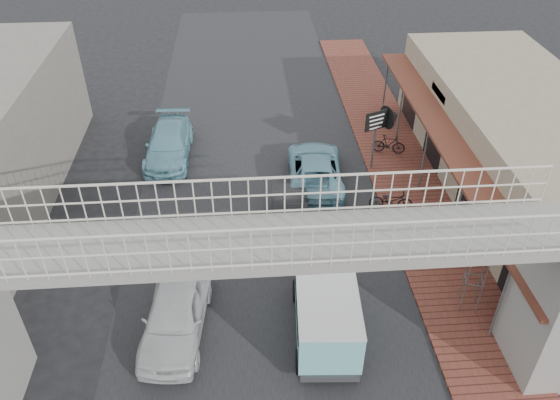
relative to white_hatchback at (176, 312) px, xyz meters
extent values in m
plane|color=black|center=(2.84, 2.01, -0.77)|extent=(120.00, 120.00, 0.00)
cube|color=black|center=(2.84, 2.01, -0.76)|extent=(10.00, 60.00, 0.01)
cube|color=brown|center=(9.34, 5.01, -0.72)|extent=(3.00, 40.00, 0.10)
cube|color=gray|center=(13.84, 6.01, 1.23)|extent=(6.00, 18.00, 4.00)
cube|color=brown|center=(10.54, 6.01, 2.13)|extent=(1.80, 18.00, 0.12)
cube|color=silver|center=(10.89, 9.51, 2.53)|extent=(0.08, 2.60, 0.90)
cube|color=#B21914|center=(10.89, 3.01, 2.53)|extent=(0.08, 2.20, 0.80)
cube|color=gray|center=(10.44, -1.99, 1.73)|extent=(1.20, 2.40, 5.00)
cube|color=gray|center=(2.84, -1.99, 4.35)|extent=(14.00, 2.00, 0.24)
cube|color=beige|center=(2.84, -1.04, 5.02)|extent=(14.00, 0.08, 1.10)
cube|color=beige|center=(2.84, -2.94, 5.02)|extent=(14.00, 0.08, 1.10)
imported|color=silver|center=(0.00, 0.00, 0.00)|extent=(2.27, 4.66, 1.53)
imported|color=black|center=(3.97, 4.64, -0.12)|extent=(1.54, 3.98, 1.29)
imported|color=#67A0B4|center=(5.34, 7.87, -0.07)|extent=(2.65, 5.12, 1.38)
imported|color=#6AA6B7|center=(-1.16, 10.49, -0.07)|extent=(2.10, 4.85, 1.39)
cylinder|color=black|center=(3.88, 1.01, -0.40)|extent=(0.30, 0.75, 0.74)
cylinder|color=black|center=(5.51, 0.91, -0.40)|extent=(0.30, 0.75, 0.74)
cylinder|color=black|center=(3.69, -1.82, -0.40)|extent=(0.30, 0.75, 0.74)
cylinder|color=black|center=(5.33, -1.92, -0.40)|extent=(0.30, 0.75, 0.74)
cube|color=#79CED2|center=(4.58, -0.77, 0.47)|extent=(2.00, 3.47, 1.42)
cube|color=#79CED2|center=(4.71, 1.17, 0.23)|extent=(1.76, 1.05, 0.95)
cube|color=black|center=(4.58, -0.77, 0.86)|extent=(2.00, 2.84, 0.53)
cube|color=silver|center=(4.58, -0.77, 1.21)|extent=(2.02, 3.47, 0.06)
imported|color=black|center=(8.14, 5.58, -0.21)|extent=(1.82, 0.91, 0.92)
imported|color=black|center=(9.09, 9.94, -0.21)|extent=(1.58, 0.83, 0.92)
cylinder|color=#59595B|center=(9.25, 0.53, 0.40)|extent=(0.04, 0.04, 2.14)
cylinder|color=#59595B|center=(9.75, 0.41, 0.40)|extent=(0.04, 0.04, 2.14)
cylinder|color=#59595B|center=(9.13, 0.04, 0.40)|extent=(0.04, 0.04, 2.14)
cylinder|color=#59595B|center=(9.63, -0.08, 0.40)|extent=(0.04, 0.04, 2.14)
cylinder|color=silver|center=(9.44, 0.22, 1.83)|extent=(0.73, 0.40, 0.69)
cylinder|color=beige|center=(9.41, 0.10, 1.83)|extent=(0.60, 0.16, 0.61)
cylinder|color=beige|center=(9.47, 0.35, 1.83)|extent=(0.60, 0.16, 0.61)
cylinder|color=#59595B|center=(8.04, 8.76, 0.72)|extent=(0.10, 0.10, 2.77)
cube|color=black|center=(8.05, 8.74, 1.72)|extent=(1.08, 0.50, 0.86)
cone|color=black|center=(8.80, 9.05, 1.72)|extent=(0.94, 1.19, 1.05)
cube|color=white|center=(8.02, 8.69, 1.68)|extent=(0.71, 0.30, 0.57)
camera|label=1|loc=(2.38, -11.74, 12.79)|focal=35.00mm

